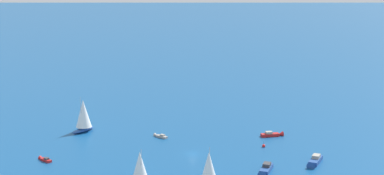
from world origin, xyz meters
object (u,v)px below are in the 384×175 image
Objects in this scene: motorboat_far_stbd at (265,170)px; sailboat_ahead at (209,167)px; sailboat_near_centre at (83,115)px; motorboat_trailing at (44,159)px; motorboat_offshore at (160,136)px; marker_buoy at (264,146)px; motorboat_outer_ring_a at (315,161)px; motorboat_mid_cluster at (273,134)px; sailboat_far_port at (140,166)px.

motorboat_far_stbd is 1.02× the size of sailboat_ahead.
motorboat_trailing is at bearing -80.18° from sailboat_near_centre.
marker_buoy is (36.88, 2.25, -0.05)m from motorboat_offshore.
sailboat_near_centre is 1.29× the size of motorboat_outer_ring_a.
sailboat_ahead is 1.25× the size of motorboat_mid_cluster.
sailboat_near_centre is 2.38× the size of motorboat_trailing.
motorboat_offshore is 42.33m from motorboat_trailing.
sailboat_near_centre is at bearing 176.58° from motorboat_outer_ring_a.
motorboat_far_stbd reaches higher than marker_buoy.
motorboat_offshore is (-11.85, 40.05, -4.01)m from sailboat_far_port.
sailboat_ahead is at bearing -48.48° from motorboat_offshore.
motorboat_trailing is (-35.30, 4.81, -4.02)m from sailboat_far_port.
marker_buoy is (-18.37, 10.58, -0.40)m from motorboat_outer_ring_a.
motorboat_mid_cluster is at bearing 81.83° from sailboat_ahead.
sailboat_ahead reaches higher than motorboat_outer_ring_a.
motorboat_far_stbd is 36.89m from motorboat_mid_cluster.
motorboat_outer_ring_a is at bearing 18.88° from motorboat_trailing.
motorboat_far_stbd is 23.98m from marker_buoy.
sailboat_ahead is 37.01m from marker_buoy.
motorboat_far_stbd is 4.79× the size of marker_buoy.
motorboat_trailing is 78.97m from motorboat_mid_cluster.
sailboat_far_port is 0.97× the size of motorboat_far_stbd.
motorboat_offshore is at bearing 171.43° from motorboat_outer_ring_a.
motorboat_trailing is (-23.45, -35.24, -0.01)m from motorboat_offshore.
motorboat_trailing is 83.18m from motorboat_outer_ring_a.
sailboat_near_centre reaches higher than marker_buoy.
marker_buoy reaches higher than motorboat_offshore.
sailboat_ahead is at bearing -100.79° from marker_buoy.
motorboat_offshore is (-42.96, 20.95, -0.35)m from motorboat_far_stbd.
sailboat_far_port is at bearing -41.99° from sailboat_near_centre.
sailboat_far_port reaches higher than motorboat_outer_ring_a.
sailboat_far_port is at bearing -161.21° from sailboat_ahead.
motorboat_far_stbd is 67.94m from motorboat_trailing.
sailboat_ahead reaches higher than motorboat_trailing.
sailboat_near_centre reaches higher than motorboat_outer_ring_a.
sailboat_ahead is (53.44, 1.36, 4.09)m from motorboat_trailing.
sailboat_near_centre is at bearing 99.82° from motorboat_trailing.
motorboat_far_stbd is at bearing 31.55° from sailboat_far_port.
motorboat_outer_ring_a is 21.21m from marker_buoy.
sailboat_far_port is at bearing -73.52° from motorboat_offshore.
motorboat_far_stbd is at bearing -134.25° from motorboat_outer_ring_a.
motorboat_outer_ring_a reaches higher than marker_buoy.
sailboat_ahead is (29.99, -33.88, 4.08)m from motorboat_offshore.
motorboat_offshore is at bearing 6.49° from sailboat_near_centre.
sailboat_ahead is at bearing 18.79° from sailboat_far_port.
motorboat_far_stbd is 1.80× the size of motorboat_trailing.
motorboat_outer_ring_a is at bearing 36.16° from sailboat_far_port.
motorboat_outer_ring_a is (12.29, 12.62, 0.01)m from motorboat_far_stbd.
marker_buoy reaches higher than motorboat_trailing.
sailboat_ahead reaches higher than sailboat_far_port.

